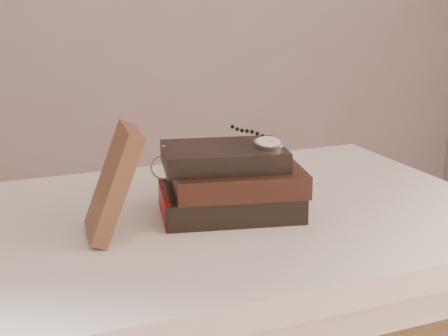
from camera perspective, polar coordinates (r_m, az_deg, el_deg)
name	(u,v)px	position (r m, az deg, el deg)	size (l,w,h in m)	color
table	(188,270)	(1.07, -3.16, -8.79)	(1.00, 0.60, 0.75)	silver
book_stack	(231,183)	(1.03, 0.58, -1.28)	(0.24, 0.19, 0.11)	black
journal	(113,183)	(0.94, -9.51, -1.26)	(0.02, 0.10, 0.16)	#46291B
pocket_watch	(267,142)	(1.02, 3.69, 2.21)	(0.05, 0.15, 0.02)	silver
eyeglasses	(177,166)	(1.09, -4.08, 0.18)	(0.11, 0.12, 0.04)	silver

